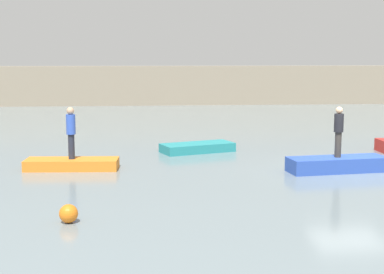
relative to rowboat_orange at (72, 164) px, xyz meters
The scene contains 8 objects.
ground_plane 9.68m from the rowboat_orange, ahead, with size 120.00×120.00×0.00m, color slate.
embankment_wall 27.77m from the rowboat_orange, 69.74° to the left, with size 80.00×1.20×3.12m, color gray.
rowboat_orange is the anchor object (origin of this frame).
rowboat_teal 5.74m from the rowboat_orange, 34.50° to the left, with size 2.97×1.21×0.36m, color teal.
rowboat_blue 9.21m from the rowboat_orange, ahead, with size 3.42×1.04×0.50m, color #2B4CAD.
person_blue_shirt 1.21m from the rowboat_orange, ahead, with size 0.32×0.32×1.82m.
person_dark_shirt 9.30m from the rowboat_orange, ahead, with size 0.32×0.32×1.73m.
mooring_buoy 6.60m from the rowboat_orange, 83.92° to the right, with size 0.45×0.45×0.45m, color orange.
Camera 1 is at (-7.12, -18.88, 3.96)m, focal length 53.67 mm.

